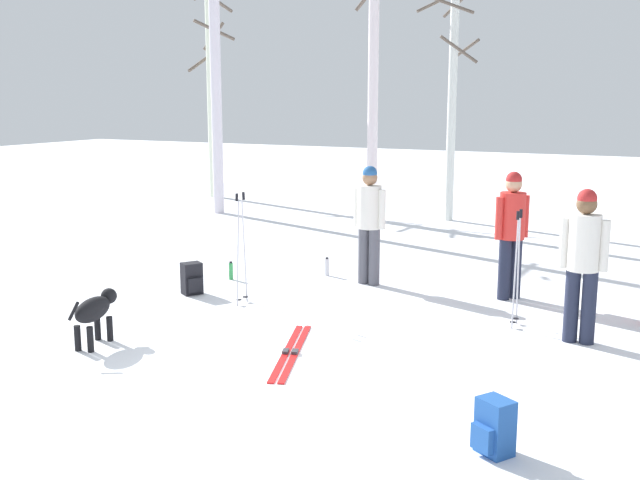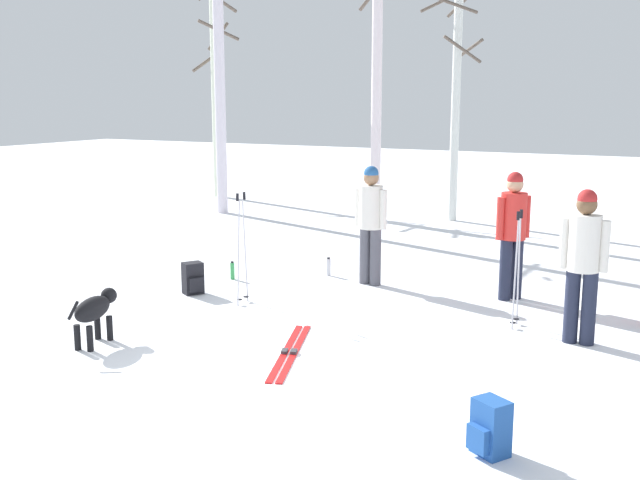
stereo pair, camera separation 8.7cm
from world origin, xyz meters
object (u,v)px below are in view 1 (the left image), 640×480
Objects in this scene: backpack_0 at (192,279)px; backpack_1 at (494,427)px; water_bottle_1 at (231,271)px; birch_tree_1 at (214,30)px; dog at (95,310)px; person_2 at (512,227)px; birch_tree_0 at (211,81)px; birch_tree_2 at (374,32)px; person_0 at (369,217)px; ski_poles_0 at (517,265)px; person_1 at (583,256)px; birch_tree_3 at (453,78)px; water_bottle_0 at (327,267)px; ski_poles_1 at (241,245)px; ski_pair_lying_0 at (291,352)px.

backpack_0 is 5.68m from backpack_1.
birch_tree_1 is at bearing 125.71° from water_bottle_1.
dog is 0.11× the size of birch_tree_1.
water_bottle_1 is at bearing -168.86° from person_2.
dog is at bearing 172.24° from backpack_1.
birch_tree_0 is at bearing 122.80° from backpack_0.
birch_tree_2 is (3.54, 0.70, -0.13)m from birch_tree_1.
person_0 is 1.23× the size of ski_poles_0.
backpack_1 is at bearing -93.14° from person_1.
ski_poles_0 is 8.13m from birch_tree_3.
person_2 is 6.87m from birch_tree_3.
person_2 is 0.23× the size of birch_tree_2.
water_bottle_1 is (-1.94, -0.67, -0.85)m from person_0.
person_0 reaches higher than water_bottle_0.
birch_tree_1 is 1.04× the size of birch_tree_2.
birch_tree_0 is 6.88m from birch_tree_3.
birch_tree_2 reaches higher than person_1.
person_0 and person_1 have the same top height.
person_0 is 6.45m from birch_tree_3.
backpack_1 is at bearing -30.31° from backpack_0.
ski_poles_0 reaches higher than water_bottle_1.
birch_tree_1 is at bearing -53.49° from birch_tree_0.
ski_poles_0 is (-0.77, 0.29, -0.24)m from person_1.
person_1 is at bearing -53.40° from person_2.
person_2 is 1.29m from ski_poles_0.
dog is at bearing -103.83° from ski_poles_1.
birch_tree_3 reaches higher than person_0.
backpack_1 is (-0.17, -3.08, -0.77)m from person_1.
person_2 is at bearing -30.37° from birch_tree_1.
birch_tree_0 is 0.80× the size of birch_tree_1.
person_1 is 3.18m from backpack_1.
person_0 is 0.23× the size of birch_tree_2.
dog is 3.25× the size of water_bottle_1.
ski_pair_lying_0 is 2.22m from ski_poles_1.
backpack_1 is at bearing -28.14° from ski_pair_lying_0.
backpack_0 is at bearing -58.69° from birch_tree_1.
water_bottle_0 is at bearing 165.84° from person_0.
birch_tree_0 is (-10.47, 11.51, 2.83)m from backpack_1.
person_2 reaches higher than dog.
water_bottle_0 is 0.04× the size of birch_tree_0.
birch_tree_0 is at bearing 125.96° from water_bottle_1.
ski_poles_1 is at bearing -175.64° from person_1.
dog is 2.24m from ski_poles_1.
ski_poles_1 is 5.37× the size of water_bottle_1.
backpack_1 is 1.56× the size of water_bottle_0.
ski_pair_lying_0 is 1.22× the size of ski_poles_1.
dog is 0.60× the size of ski_poles_1.
person_2 is 0.96× the size of ski_pair_lying_0.
ski_poles_0 is 0.18× the size of birch_tree_2.
person_0 is 2.22m from water_bottle_1.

